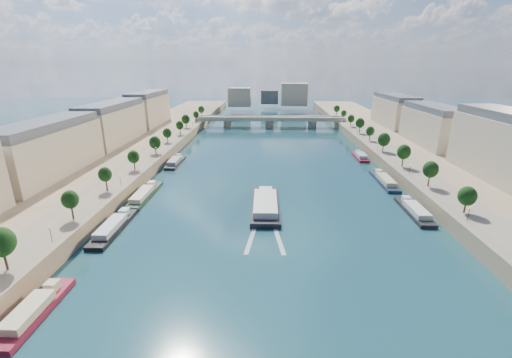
{
  "coord_description": "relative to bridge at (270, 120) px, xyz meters",
  "views": [
    {
      "loc": [
        -1.55,
        -40.6,
        45.28
      ],
      "look_at": [
        -5.66,
        79.01,
        5.0
      ],
      "focal_mm": 24.0,
      "sensor_mm": 36.0,
      "label": 1
    }
  ],
  "objects": [
    {
      "name": "tour_barge",
      "position": [
        -2.05,
        -154.07,
        -3.81
      ],
      "size": [
        9.38,
        31.75,
        4.3
      ],
      "rotation": [
        0.0,
        0.0,
        0.01
      ],
      "color": "black",
      "rests_on": "ground"
    },
    {
      "name": "pave_right",
      "position": [
        57.0,
        -117.85,
        -0.03
      ],
      "size": [
        14.0,
        520.0,
        0.1
      ],
      "primitive_type": "cube",
      "color": "gray",
      "rests_on": "quay_right"
    },
    {
      "name": "buildings_left",
      "position": [
        -85.0,
        -105.85,
        11.37
      ],
      "size": [
        16.0,
        226.0,
        23.2
      ],
      "color": "#B7A88D",
      "rests_on": "ground"
    },
    {
      "name": "trees_right",
      "position": [
        55.0,
        -107.85,
        5.39
      ],
      "size": [
        4.8,
        268.8,
        8.26
      ],
      "color": "#382B1E",
      "rests_on": "ground"
    },
    {
      "name": "buildings_right",
      "position": [
        85.0,
        -105.85,
        11.37
      ],
      "size": [
        16.0,
        226.0,
        23.2
      ],
      "color": "#B7A88D",
      "rests_on": "ground"
    },
    {
      "name": "moored_barges_right",
      "position": [
        45.5,
        -154.65,
        -4.24
      ],
      "size": [
        5.0,
        162.81,
        3.6
      ],
      "color": "black",
      "rests_on": "ground"
    },
    {
      "name": "ground",
      "position": [
        0.0,
        -117.85,
        -5.08
      ],
      "size": [
        700.0,
        700.0,
        0.0
      ],
      "primitive_type": "plane",
      "color": "#0C2836",
      "rests_on": "ground"
    },
    {
      "name": "lamps_right",
      "position": [
        52.5,
        -112.85,
        2.7
      ],
      "size": [
        0.36,
        200.36,
        4.28
      ],
      "color": "black",
      "rests_on": "ground"
    },
    {
      "name": "lamps_left",
      "position": [
        -52.5,
        -127.85,
        2.7
      ],
      "size": [
        0.36,
        200.36,
        4.28
      ],
      "color": "black",
      "rests_on": "ground"
    },
    {
      "name": "wake",
      "position": [
        -2.05,
        -170.57,
        -5.06
      ],
      "size": [
        10.76,
        25.97,
        0.04
      ],
      "color": "silver",
      "rests_on": "ground"
    },
    {
      "name": "quay_right",
      "position": [
        72.0,
        -117.85,
        -2.58
      ],
      "size": [
        44.0,
        520.0,
        5.0
      ],
      "primitive_type": "cube",
      "color": "#9E8460",
      "rests_on": "ground"
    },
    {
      "name": "quay_left",
      "position": [
        -72.0,
        -117.85,
        -2.58
      ],
      "size": [
        44.0,
        520.0,
        5.0
      ],
      "primitive_type": "cube",
      "color": "#9E8460",
      "rests_on": "ground"
    },
    {
      "name": "moored_barges_left",
      "position": [
        -45.5,
        -171.73,
        -4.24
      ],
      "size": [
        5.0,
        161.73,
        3.6
      ],
      "color": "#1A1939",
      "rests_on": "ground"
    },
    {
      "name": "skyline",
      "position": [
        3.19,
        101.67,
        9.57
      ],
      "size": [
        79.0,
        42.0,
        22.0
      ],
      "color": "#B7A88D",
      "rests_on": "ground"
    },
    {
      "name": "trees_left",
      "position": [
        -55.0,
        -115.85,
        5.39
      ],
      "size": [
        4.8,
        268.8,
        8.26
      ],
      "color": "#382B1E",
      "rests_on": "ground"
    },
    {
      "name": "pave_left",
      "position": [
        -57.0,
        -117.85,
        -0.03
      ],
      "size": [
        14.0,
        520.0,
        0.1
      ],
      "primitive_type": "cube",
      "color": "gray",
      "rests_on": "quay_left"
    },
    {
      "name": "bridge",
      "position": [
        0.0,
        0.0,
        0.0
      ],
      "size": [
        112.0,
        12.0,
        8.15
      ],
      "color": "#C1B79E",
      "rests_on": "ground"
    }
  ]
}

